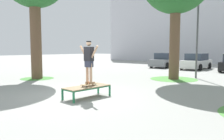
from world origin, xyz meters
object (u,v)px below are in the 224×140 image
at_px(skate_box, 87,87).
at_px(car_grey, 164,61).
at_px(light_post, 198,19).
at_px(car_white, 196,62).
at_px(skater, 89,59).
at_px(skateboard, 89,84).

xyz_separation_m(skate_box, car_grey, (-4.87, 15.59, 0.28)).
xyz_separation_m(skate_box, light_post, (1.04, 8.76, 3.41)).
bearing_deg(car_white, car_grey, 178.26).
bearing_deg(car_white, skate_box, -84.56).
height_order(car_grey, car_white, same).
xyz_separation_m(skater, light_post, (1.03, 8.65, 2.29)).
relative_size(skater, car_white, 0.40).
xyz_separation_m(skate_box, skateboard, (0.00, 0.11, 0.12)).
distance_m(skater, car_white, 15.48).
xyz_separation_m(skateboard, car_white, (-1.48, 15.38, 0.15)).
bearing_deg(light_post, skate_box, -96.77).
bearing_deg(light_post, skateboard, -96.82).
distance_m(skater, car_grey, 16.26).
bearing_deg(car_white, skateboard, -84.51).
relative_size(car_white, light_post, 0.72).
bearing_deg(skate_box, car_grey, 107.34).
relative_size(skateboard, car_grey, 0.19).
bearing_deg(skater, car_grey, 107.47).
xyz_separation_m(car_white, light_post, (2.51, -6.73, 3.13)).
height_order(skater, car_white, skater).
distance_m(skater, light_post, 9.01).
bearing_deg(skater, skateboard, -87.92).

